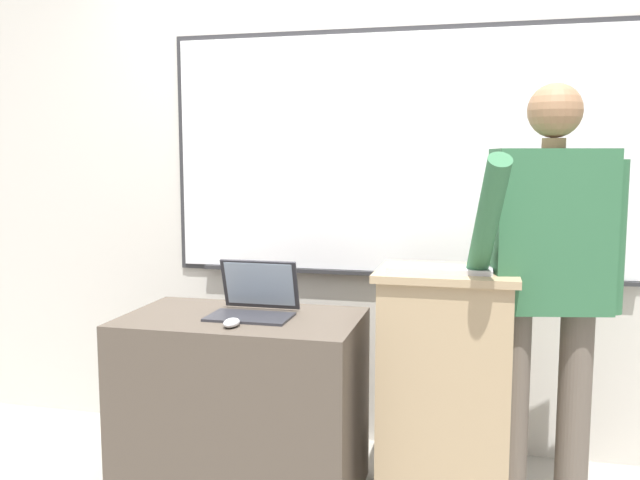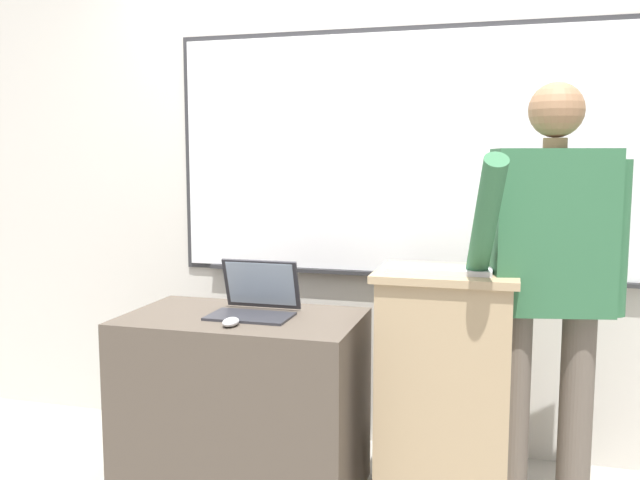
# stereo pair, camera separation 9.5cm
# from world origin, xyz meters

# --- Properties ---
(back_wall) EXTENTS (6.40, 0.17, 2.98)m
(back_wall) POSITION_xyz_m (0.01, 1.11, 1.49)
(back_wall) COLOR beige
(back_wall) RESTS_ON ground_plane
(lectern_podium) EXTENTS (0.56, 0.43, 1.00)m
(lectern_podium) POSITION_xyz_m (0.45, 0.47, 0.50)
(lectern_podium) COLOR tan
(lectern_podium) RESTS_ON ground_plane
(side_desk) EXTENTS (1.00, 0.60, 0.78)m
(side_desk) POSITION_xyz_m (-0.39, 0.39, 0.39)
(side_desk) COLOR #4C4238
(side_desk) RESTS_ON ground_plane
(person_presenter) EXTENTS (0.61, 0.61, 1.73)m
(person_presenter) POSITION_xyz_m (0.84, 0.50, 1.01)
(person_presenter) COLOR brown
(person_presenter) RESTS_ON ground_plane
(laptop) EXTENTS (0.35, 0.28, 0.23)m
(laptop) POSITION_xyz_m (-0.35, 0.44, 0.85)
(laptop) COLOR #28282D
(laptop) RESTS_ON side_desk
(wireless_keyboard) EXTENTS (0.40, 0.14, 0.02)m
(wireless_keyboard) POSITION_xyz_m (0.43, 0.41, 1.01)
(wireless_keyboard) COLOR silver
(wireless_keyboard) RESTS_ON lectern_podium
(computer_mouse_by_laptop) EXTENTS (0.06, 0.10, 0.03)m
(computer_mouse_by_laptop) POSITION_xyz_m (-0.37, 0.21, 0.80)
(computer_mouse_by_laptop) COLOR #BCBCC1
(computer_mouse_by_laptop) RESTS_ON side_desk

